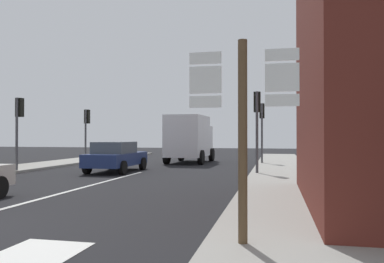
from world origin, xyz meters
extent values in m
plane|color=black|center=(0.00, 10.00, 0.00)|extent=(80.00, 80.00, 0.00)
cube|color=gray|center=(6.68, 8.00, 0.07)|extent=(2.78, 44.00, 0.14)
cube|color=silver|center=(0.00, 6.00, 0.01)|extent=(0.16, 12.00, 0.01)
cube|color=silver|center=(2.91, -1.00, 0.01)|extent=(1.20, 2.20, 0.01)
cube|color=navy|center=(-1.25, 11.99, 0.62)|extent=(1.77, 4.21, 0.60)
cube|color=#47515B|center=(-1.25, 11.74, 1.19)|extent=(1.56, 2.11, 0.55)
cylinder|color=black|center=(-2.13, 13.34, 0.32)|extent=(0.22, 0.64, 0.64)
cylinder|color=black|center=(-0.38, 13.34, 0.32)|extent=(0.22, 0.64, 0.64)
cylinder|color=black|center=(-2.12, 10.64, 0.32)|extent=(0.22, 0.64, 0.64)
cylinder|color=black|center=(-0.37, 10.64, 0.32)|extent=(0.22, 0.64, 0.64)
cube|color=silver|center=(0.87, 18.36, 1.75)|extent=(2.30, 3.76, 2.60)
cube|color=silver|center=(0.94, 20.86, 1.45)|extent=(2.12, 1.36, 2.00)
cube|color=#47515B|center=(0.94, 20.91, 2.25)|extent=(1.76, 0.15, 0.70)
cylinder|color=black|center=(-0.16, 20.84, 0.45)|extent=(0.30, 0.91, 0.90)
cylinder|color=black|center=(2.04, 20.78, 0.45)|extent=(0.30, 0.91, 0.90)
cylinder|color=black|center=(-0.25, 17.44, 0.45)|extent=(0.30, 0.91, 0.90)
cylinder|color=black|center=(1.95, 17.38, 0.45)|extent=(0.30, 0.91, 0.90)
cylinder|color=brown|center=(5.89, 0.12, 1.60)|extent=(0.14, 0.14, 3.20)
cube|color=white|center=(5.31, 0.17, 2.96)|extent=(0.50, 0.03, 0.18)
cube|color=black|center=(5.31, 0.19, 2.96)|extent=(0.43, 0.01, 0.13)
cube|color=white|center=(5.31, 0.17, 2.62)|extent=(0.50, 0.03, 0.42)
cube|color=black|center=(5.31, 0.19, 2.62)|extent=(0.43, 0.01, 0.32)
cube|color=white|center=(5.31, 0.17, 2.28)|extent=(0.50, 0.03, 0.18)
cube|color=black|center=(5.31, 0.19, 2.28)|extent=(0.43, 0.01, 0.13)
cube|color=white|center=(6.47, 0.17, 2.96)|extent=(0.50, 0.03, 0.18)
cube|color=black|center=(6.47, 0.19, 2.96)|extent=(0.43, 0.01, 0.13)
cube|color=white|center=(6.47, 0.17, 2.62)|extent=(0.50, 0.03, 0.42)
cube|color=black|center=(6.47, 0.19, 2.62)|extent=(0.43, 0.01, 0.32)
cube|color=white|center=(6.47, 0.17, 2.28)|extent=(0.50, 0.03, 0.18)
cube|color=black|center=(6.47, 0.19, 2.28)|extent=(0.43, 0.01, 0.13)
cylinder|color=#47474C|center=(-5.59, 17.08, 1.73)|extent=(0.12, 0.12, 3.47)
cube|color=black|center=(-5.59, 17.28, 3.02)|extent=(0.30, 0.28, 0.90)
sphere|color=red|center=(-5.59, 17.42, 3.29)|extent=(0.18, 0.18, 0.18)
sphere|color=#3C2303|center=(-5.59, 17.42, 3.01)|extent=(0.18, 0.18, 0.18)
sphere|color=black|center=(-5.59, 17.42, 2.73)|extent=(0.18, 0.18, 0.18)
cylinder|color=#47474C|center=(5.59, 17.85, 1.87)|extent=(0.12, 0.12, 3.73)
cube|color=black|center=(5.59, 18.05, 3.28)|extent=(0.30, 0.28, 0.90)
sphere|color=red|center=(5.59, 18.19, 3.55)|extent=(0.18, 0.18, 0.18)
sphere|color=#3C2303|center=(5.59, 18.19, 3.27)|extent=(0.18, 0.18, 0.18)
sphere|color=black|center=(5.59, 18.19, 2.99)|extent=(0.18, 0.18, 0.18)
cylinder|color=#47474C|center=(-5.59, 10.32, 1.78)|extent=(0.12, 0.12, 3.57)
cube|color=black|center=(-5.59, 10.52, 3.12)|extent=(0.30, 0.28, 0.90)
sphere|color=red|center=(-5.59, 10.66, 3.39)|extent=(0.18, 0.18, 0.18)
sphere|color=#3C2303|center=(-5.59, 10.66, 3.11)|extent=(0.18, 0.18, 0.18)
sphere|color=black|center=(-5.59, 10.66, 2.83)|extent=(0.18, 0.18, 0.18)
cylinder|color=#47474C|center=(5.59, 11.40, 1.86)|extent=(0.12, 0.12, 3.71)
cube|color=black|center=(5.59, 11.60, 3.26)|extent=(0.30, 0.28, 0.90)
sphere|color=red|center=(5.59, 11.74, 3.53)|extent=(0.18, 0.18, 0.18)
sphere|color=#3C2303|center=(5.59, 11.74, 3.25)|extent=(0.18, 0.18, 0.18)
sphere|color=black|center=(5.59, 11.74, 2.97)|extent=(0.18, 0.18, 0.18)
camera|label=1|loc=(6.37, -5.70, 1.75)|focal=36.03mm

